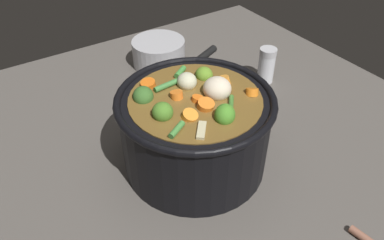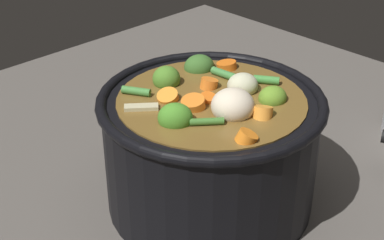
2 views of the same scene
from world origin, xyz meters
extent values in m
plane|color=#514C47|center=(0.00, 0.00, 0.00)|extent=(1.10, 1.10, 0.00)
cylinder|color=black|center=(0.00, 0.00, 0.07)|extent=(0.26, 0.26, 0.14)
torus|color=black|center=(0.00, 0.00, 0.14)|extent=(0.27, 0.27, 0.01)
cylinder|color=brown|center=(0.00, 0.00, 0.08)|extent=(0.22, 0.22, 0.14)
ellipsoid|color=#4B8028|center=(0.01, -0.07, 0.15)|extent=(0.05, 0.05, 0.03)
ellipsoid|color=#396629|center=(-0.05, -0.07, 0.15)|extent=(0.05, 0.05, 0.03)
ellipsoid|color=#488C29|center=(0.07, 0.01, 0.15)|extent=(0.05, 0.05, 0.03)
ellipsoid|color=olive|center=(-0.05, 0.05, 0.15)|extent=(0.04, 0.04, 0.03)
cylinder|color=orange|center=(0.04, -0.03, 0.15)|extent=(0.03, 0.03, 0.02)
cylinder|color=orange|center=(-0.01, 0.07, 0.15)|extent=(0.03, 0.03, 0.02)
cylinder|color=orange|center=(0.03, 0.00, 0.15)|extent=(0.03, 0.03, 0.02)
cylinder|color=orange|center=(0.01, 0.00, 0.15)|extent=(0.02, 0.02, 0.01)
cylinder|color=orange|center=(0.04, 0.09, 0.15)|extent=(0.03, 0.03, 0.02)
cylinder|color=orange|center=(-0.02, -0.02, 0.15)|extent=(0.03, 0.02, 0.02)
cylinder|color=orange|center=(-0.08, -0.05, 0.15)|extent=(0.03, 0.03, 0.02)
ellipsoid|color=beige|center=(0.01, 0.04, 0.15)|extent=(0.07, 0.07, 0.04)
ellipsoid|color=beige|center=(-0.04, 0.01, 0.15)|extent=(0.05, 0.05, 0.03)
cylinder|color=#408A3B|center=(-0.08, 0.02, 0.15)|extent=(0.03, 0.03, 0.01)
cylinder|color=#41823D|center=(-0.05, -0.02, 0.15)|extent=(0.01, 0.05, 0.01)
cylinder|color=#3E732B|center=(0.05, 0.04, 0.15)|extent=(0.03, 0.03, 0.01)
cylinder|color=#44863B|center=(0.06, -0.07, 0.15)|extent=(0.03, 0.03, 0.01)
cube|color=beige|center=(0.07, -0.04, 0.15)|extent=(0.04, 0.03, 0.01)
camera|label=1|loc=(0.42, -0.28, 0.50)|focal=35.08mm
camera|label=2|loc=(0.43, 0.41, 0.46)|focal=53.89mm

